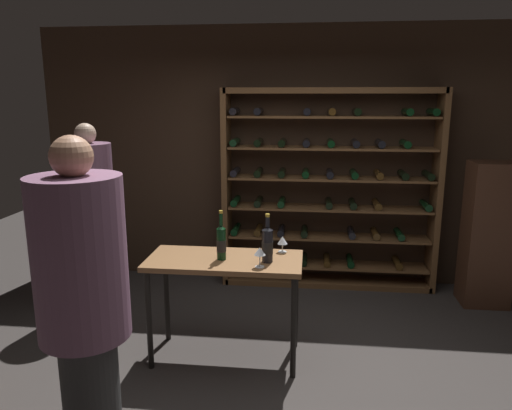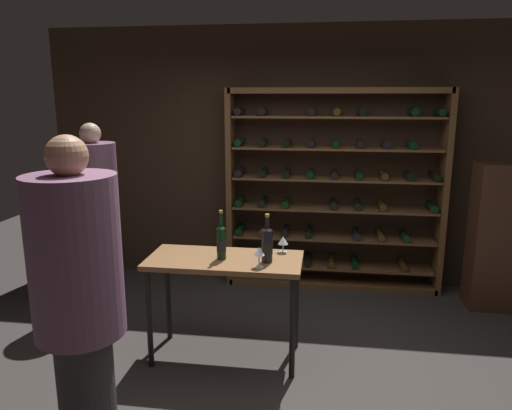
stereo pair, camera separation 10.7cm
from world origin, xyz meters
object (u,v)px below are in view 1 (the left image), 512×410
object	(u,v)px
tasting_table	(225,270)
person_bystander_red_print	(91,209)
person_host_in_suit	(83,296)
wine_rack	(328,190)
wine_glass_stemmed_left	(282,241)
display_cabinet	(488,235)
wine_bottle_gold_foil	(221,242)
wine_bottle_green_slim	(267,244)
wine_glass_stemmed_right	(260,252)

from	to	relation	value
tasting_table	person_bystander_red_print	distance (m)	1.66
person_host_in_suit	wine_rack	bearing A→B (deg)	-9.80
tasting_table	person_bystander_red_print	size ratio (longest dim) A/B	0.66
wine_glass_stemmed_left	display_cabinet	bearing A→B (deg)	29.48
person_host_in_suit	wine_bottle_gold_foil	xyz separation A→B (m)	(0.52, 1.20, -0.05)
wine_rack	person_bystander_red_print	distance (m)	2.43
tasting_table	wine_bottle_green_slim	distance (m)	0.41
person_bystander_red_print	wine_bottle_gold_foil	size ratio (longest dim) A/B	4.73
wine_bottle_gold_foil	wine_bottle_green_slim	size ratio (longest dim) A/B	1.03
display_cabinet	person_host_in_suit	bearing A→B (deg)	-139.17
person_host_in_suit	wine_glass_stemmed_left	size ratio (longest dim) A/B	14.13
person_bystander_red_print	tasting_table	bearing A→B (deg)	86.04
person_host_in_suit	wine_glass_stemmed_left	distance (m)	1.73
wine_rack	wine_glass_stemmed_left	size ratio (longest dim) A/B	17.36
person_bystander_red_print	wine_bottle_green_slim	world-z (taller)	person_bystander_red_print
wine_rack	wine_bottle_green_slim	size ratio (longest dim) A/B	6.17
wine_rack	wine_glass_stemmed_right	bearing A→B (deg)	-106.60
wine_glass_stemmed_left	wine_glass_stemmed_right	bearing A→B (deg)	-111.30
tasting_table	wine_bottle_gold_foil	bearing A→B (deg)	-125.31
person_host_in_suit	wine_glass_stemmed_right	distance (m)	1.35
person_host_in_suit	display_cabinet	xyz separation A→B (m)	(2.94, 2.54, -0.30)
display_cabinet	wine_bottle_gold_foil	distance (m)	2.78
display_cabinet	wine_bottle_gold_foil	bearing A→B (deg)	-151.00
tasting_table	display_cabinet	size ratio (longest dim) A/B	0.83
wine_glass_stemmed_right	wine_bottle_gold_foil	bearing A→B (deg)	155.75
tasting_table	display_cabinet	xyz separation A→B (m)	(2.41, 1.32, -0.01)
wine_rack	wine_glass_stemmed_right	world-z (taller)	wine_rack
tasting_table	wine_bottle_green_slim	xyz separation A→B (m)	(0.34, -0.04, 0.24)
wine_bottle_green_slim	wine_glass_stemmed_left	distance (m)	0.27
person_host_in_suit	wine_bottle_green_slim	bearing A→B (deg)	-20.76
wine_bottle_green_slim	wine_bottle_gold_foil	bearing A→B (deg)	177.30
wine_bottle_gold_foil	wine_bottle_green_slim	xyz separation A→B (m)	(0.35, -0.02, 0.00)
wine_bottle_gold_foil	wine_glass_stemmed_left	size ratio (longest dim) A/B	2.91
wine_bottle_green_slim	display_cabinet	bearing A→B (deg)	33.30
tasting_table	wine_glass_stemmed_right	bearing A→B (deg)	-29.67
tasting_table	wine_glass_stemmed_left	world-z (taller)	wine_glass_stemmed_left
wine_bottle_gold_foil	person_bystander_red_print	bearing A→B (deg)	149.93
wine_glass_stemmed_right	person_host_in_suit	bearing A→B (deg)	-127.96
tasting_table	wine_bottle_gold_foil	world-z (taller)	wine_bottle_gold_foil
wine_rack	wine_bottle_green_slim	distance (m)	1.77
wine_rack	wine_bottle_gold_foil	size ratio (longest dim) A/B	5.97
person_host_in_suit	wine_glass_stemmed_right	size ratio (longest dim) A/B	12.30
person_host_in_suit	wine_bottle_green_slim	xyz separation A→B (m)	(0.87, 1.18, -0.05)
person_host_in_suit	wine_bottle_green_slim	size ratio (longest dim) A/B	5.02
display_cabinet	wine_glass_stemmed_left	world-z (taller)	display_cabinet
person_bystander_red_print	display_cabinet	world-z (taller)	person_bystander_red_print
person_host_in_suit	person_bystander_red_print	size ratio (longest dim) A/B	1.03
wine_bottle_green_slim	tasting_table	bearing A→B (deg)	172.70
wine_rack	wine_bottle_gold_foil	distance (m)	1.88
wine_glass_stemmed_left	wine_bottle_gold_foil	bearing A→B (deg)	-153.17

